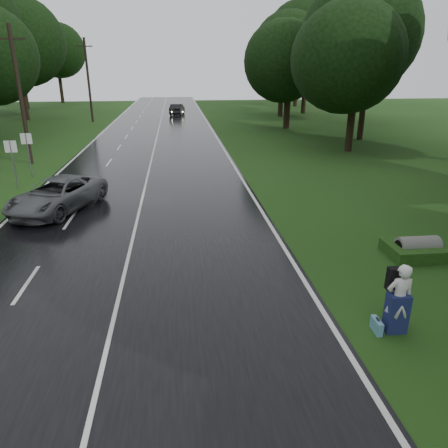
# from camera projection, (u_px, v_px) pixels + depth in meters

# --- Properties ---
(ground) EXTENTS (160.00, 160.00, 0.00)m
(ground) POSITION_uv_depth(u_px,v_px,m) (115.00, 314.00, 11.61)
(ground) COLOR #1E4113
(ground) RESTS_ON ground
(road) EXTENTS (12.00, 140.00, 0.04)m
(road) POSITION_uv_depth(u_px,v_px,m) (151.00, 162.00, 30.19)
(road) COLOR black
(road) RESTS_ON ground
(lane_center) EXTENTS (0.12, 140.00, 0.01)m
(lane_center) POSITION_uv_depth(u_px,v_px,m) (151.00, 161.00, 30.18)
(lane_center) COLOR silver
(lane_center) RESTS_ON road
(grey_car) EXTENTS (4.39, 6.02, 1.52)m
(grey_car) POSITION_uv_depth(u_px,v_px,m) (58.00, 195.00, 19.69)
(grey_car) COLOR #545659
(grey_car) RESTS_ON road
(far_car) EXTENTS (2.32, 4.75, 1.50)m
(far_car) POSITION_uv_depth(u_px,v_px,m) (177.00, 109.00, 59.79)
(far_car) COLOR black
(far_car) RESTS_ON road
(hitchhiker) EXTENTS (0.72, 0.64, 1.93)m
(hitchhiker) POSITION_uv_depth(u_px,v_px,m) (398.00, 301.00, 10.58)
(hitchhiker) COLOR silver
(hitchhiker) RESTS_ON ground
(suitcase) EXTENTS (0.16, 0.51, 0.36)m
(suitcase) POSITION_uv_depth(u_px,v_px,m) (377.00, 326.00, 10.78)
(suitcase) COLOR #568DA9
(suitcase) RESTS_ON ground
(culvert) EXTENTS (1.49, 0.75, 0.75)m
(culvert) POSITION_uv_depth(u_px,v_px,m) (416.00, 256.00, 15.21)
(culvert) COLOR slate
(culvert) RESTS_ON ground
(utility_pole_mid) EXTENTS (1.80, 0.28, 9.10)m
(utility_pole_mid) POSITION_uv_depth(u_px,v_px,m) (32.00, 163.00, 29.78)
(utility_pole_mid) COLOR black
(utility_pole_mid) RESTS_ON ground
(utility_pole_far) EXTENTS (1.80, 0.28, 9.78)m
(utility_pole_far) POSITION_uv_depth(u_px,v_px,m) (93.00, 122.00, 52.45)
(utility_pole_far) COLOR black
(utility_pole_far) RESTS_ON ground
(road_sign_a) EXTENTS (0.65, 0.10, 2.70)m
(road_sign_a) POSITION_uv_depth(u_px,v_px,m) (18.00, 188.00, 23.68)
(road_sign_a) COLOR white
(road_sign_a) RESTS_ON ground
(road_sign_b) EXTENTS (0.65, 0.10, 2.71)m
(road_sign_b) POSITION_uv_depth(u_px,v_px,m) (33.00, 177.00, 26.12)
(road_sign_b) COLOR white
(road_sign_b) RESTS_ON ground
(tree_left_f) EXTENTS (10.35, 10.35, 16.17)m
(tree_left_f) POSITION_uv_depth(u_px,v_px,m) (28.00, 120.00, 54.18)
(tree_left_f) COLOR black
(tree_left_f) RESTS_ON ground
(tree_right_d) EXTENTS (7.77, 7.77, 12.13)m
(tree_right_d) POSITION_uv_depth(u_px,v_px,m) (348.00, 151.00, 34.16)
(tree_right_d) COLOR black
(tree_right_d) RESTS_ON ground
(tree_right_e) EXTENTS (7.44, 7.44, 11.63)m
(tree_right_e) POSITION_uv_depth(u_px,v_px,m) (286.00, 128.00, 46.91)
(tree_right_e) COLOR black
(tree_right_e) RESTS_ON ground
(tree_right_f) EXTENTS (9.48, 9.48, 14.81)m
(tree_right_f) POSITION_uv_depth(u_px,v_px,m) (280.00, 116.00, 58.28)
(tree_right_f) COLOR black
(tree_right_f) RESTS_ON ground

